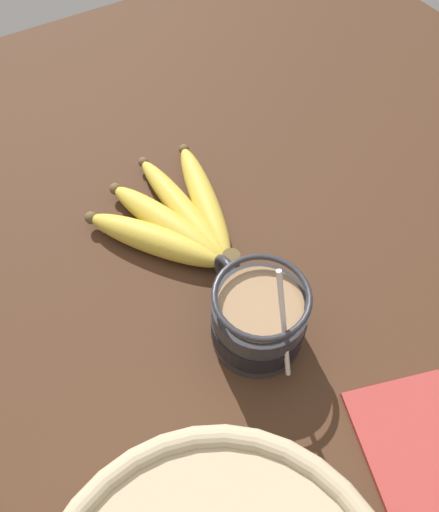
# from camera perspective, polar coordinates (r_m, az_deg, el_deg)

# --- Properties ---
(table) EXTENTS (1.28, 1.28, 0.04)m
(table) POSITION_cam_1_polar(r_m,az_deg,el_deg) (0.58, 0.95, -5.68)
(table) COLOR #422819
(table) RESTS_ON ground
(coffee_mug) EXTENTS (0.14, 0.10, 0.15)m
(coffee_mug) POSITION_cam_1_polar(r_m,az_deg,el_deg) (0.51, 4.02, -7.45)
(coffee_mug) COLOR #28282D
(coffee_mug) RESTS_ON table
(banana_bunch) EXTENTS (0.22, 0.18, 0.04)m
(banana_bunch) POSITION_cam_1_polar(r_m,az_deg,el_deg) (0.61, -4.96, 4.28)
(banana_bunch) COLOR brown
(banana_bunch) RESTS_ON table
(napkin) EXTENTS (0.17, 0.15, 0.01)m
(napkin) POSITION_cam_1_polar(r_m,az_deg,el_deg) (0.53, 22.33, -20.59)
(napkin) COLOR #A33833
(napkin) RESTS_ON table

